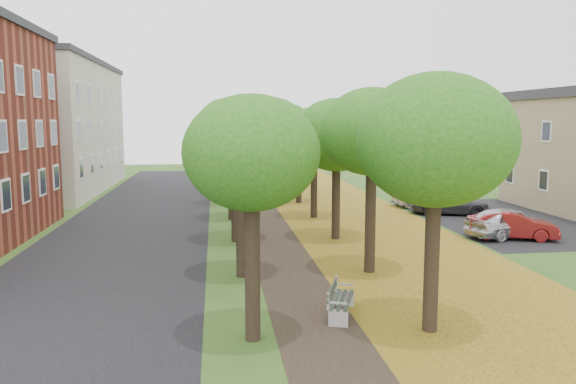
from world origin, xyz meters
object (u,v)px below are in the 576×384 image
object	(u,v)px
bench	(340,300)
car_red	(512,225)
car_grey	(450,203)
car_silver	(508,222)
car_white	(430,196)

from	to	relation	value
bench	car_red	xyz separation A→B (m)	(10.57, 9.42, 0.19)
car_grey	car_red	bearing A→B (deg)	-163.70
bench	car_grey	distance (m)	19.68
car_red	car_grey	world-z (taller)	car_grey
car_silver	car_red	distance (m)	0.40
car_grey	car_white	size ratio (longest dim) A/B	0.93
car_white	car_red	bearing A→B (deg)	179.63
bench	car_red	world-z (taller)	car_red
car_silver	car_red	world-z (taller)	car_silver
car_silver	bench	bearing A→B (deg)	116.01
bench	car_silver	world-z (taller)	car_silver
car_red	car_white	distance (m)	10.40
car_red	car_silver	bearing A→B (deg)	19.27
car_red	car_white	bearing A→B (deg)	19.27
bench	car_grey	bearing A→B (deg)	-12.95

